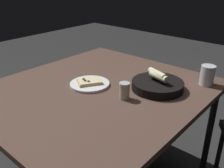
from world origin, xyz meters
TOP-DOWN VIEW (x-y plane):
  - dining_table at (0.00, 0.00)m, footprint 1.07×1.19m
  - pizza_plate at (0.06, 0.00)m, footprint 0.22×0.22m
  - bread_basket at (-0.25, -0.21)m, footprint 0.28×0.28m
  - beer_glass at (-0.43, -0.44)m, footprint 0.08×0.08m
  - pepper_shaker at (-0.19, 0.00)m, footprint 0.05×0.05m

SIDE VIEW (x-z plane):
  - dining_table at x=0.00m, z-range 0.30..1.01m
  - pizza_plate at x=0.06m, z-range 0.70..0.74m
  - bread_basket at x=-0.25m, z-range 0.68..0.79m
  - pepper_shaker at x=-0.19m, z-range 0.70..0.79m
  - beer_glass at x=-0.43m, z-range 0.70..0.81m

